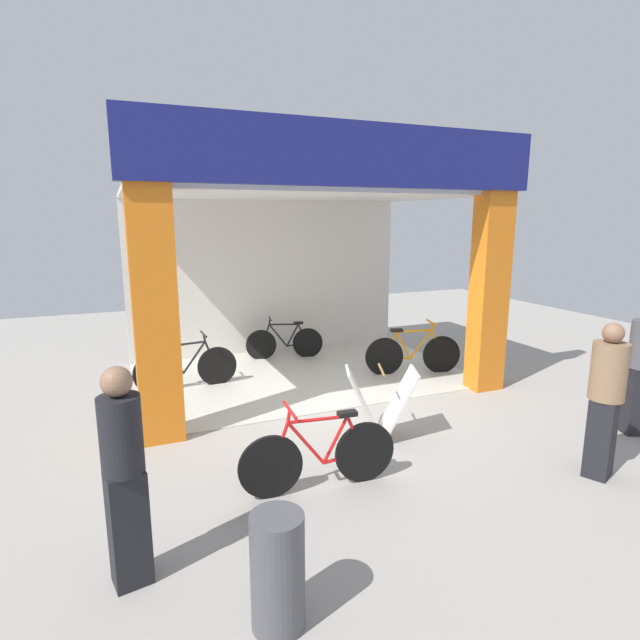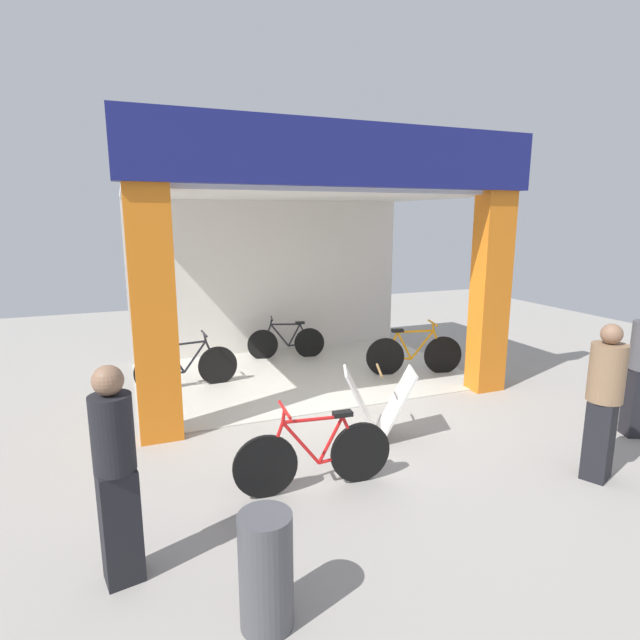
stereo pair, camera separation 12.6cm
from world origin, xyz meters
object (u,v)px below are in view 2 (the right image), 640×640
object	(u,v)px
pedestrian_1	(116,474)
bicycle_inside_2	(414,354)
sandwich_board_sign	(379,404)
pedestrian_2	(604,400)
bicycle_parked_0	(315,456)
bicycle_inside_1	(187,367)
bicycle_inside_0	(286,342)
trash_bin	(266,571)

from	to	relation	value
pedestrian_1	bicycle_inside_2	bearing A→B (deg)	36.76
sandwich_board_sign	pedestrian_1	bearing A→B (deg)	-153.16
pedestrian_2	pedestrian_1	bearing A→B (deg)	177.50
bicycle_inside_2	bicycle_parked_0	world-z (taller)	bicycle_inside_2
bicycle_parked_0	pedestrian_1	world-z (taller)	pedestrian_1
bicycle_parked_0	pedestrian_1	bearing A→B (deg)	-159.52
pedestrian_2	bicycle_inside_1	bearing A→B (deg)	129.18
bicycle_inside_1	sandwich_board_sign	distance (m)	3.42
pedestrian_1	bicycle_inside_1	bearing A→B (deg)	76.79
bicycle_inside_1	sandwich_board_sign	world-z (taller)	bicycle_inside_1
bicycle_parked_0	sandwich_board_sign	distance (m)	1.44
bicycle_inside_1	pedestrian_2	bearing A→B (deg)	-50.82
bicycle_inside_1	bicycle_parked_0	world-z (taller)	bicycle_parked_0
sandwich_board_sign	pedestrian_1	size ratio (longest dim) A/B	0.58
bicycle_parked_0	bicycle_inside_2	bearing A→B (deg)	44.30
bicycle_inside_0	bicycle_inside_2	size ratio (longest dim) A/B	0.89
bicycle_inside_1	trash_bin	bearing A→B (deg)	-91.30
bicycle_parked_0	sandwich_board_sign	size ratio (longest dim) A/B	1.66
bicycle_inside_2	trash_bin	xyz separation A→B (m)	(-3.90, -4.41, 0.04)
bicycle_inside_2	sandwich_board_sign	distance (m)	2.75
bicycle_inside_0	trash_bin	xyz separation A→B (m)	(-2.14, -6.20, 0.08)
bicycle_parked_0	sandwich_board_sign	world-z (taller)	bicycle_parked_0
bicycle_inside_1	bicycle_parked_0	xyz separation A→B (m)	(0.81, -3.62, 0.00)
pedestrian_2	bicycle_parked_0	bearing A→B (deg)	162.82
bicycle_inside_1	pedestrian_2	xyz separation A→B (m)	(3.67, -4.50, 0.50)
pedestrian_1	trash_bin	size ratio (longest dim) A/B	2.07
bicycle_inside_0	bicycle_parked_0	xyz separation A→B (m)	(-1.22, -4.70, 0.03)
bicycle_inside_0	bicycle_inside_1	bearing A→B (deg)	-152.00
bicycle_inside_2	pedestrian_1	size ratio (longest dim) A/B	0.97
bicycle_parked_0	sandwich_board_sign	xyz separation A→B (m)	(1.17, 0.83, 0.08)
bicycle_parked_0	pedestrian_2	bearing A→B (deg)	-17.18
bicycle_inside_1	bicycle_parked_0	distance (m)	3.71
sandwich_board_sign	pedestrian_1	distance (m)	3.37
bicycle_inside_2	pedestrian_2	bearing A→B (deg)	-91.72
bicycle_inside_1	pedestrian_1	size ratio (longest dim) A/B	0.96
bicycle_parked_0	sandwich_board_sign	bearing A→B (deg)	35.49
bicycle_inside_0	bicycle_inside_2	xyz separation A→B (m)	(1.76, -1.80, 0.04)
bicycle_parked_0	pedestrian_2	distance (m)	3.03
sandwich_board_sign	pedestrian_2	xyz separation A→B (m)	(1.69, -1.72, 0.42)
bicycle_inside_0	pedestrian_1	distance (m)	6.20
bicycle_inside_1	trash_bin	size ratio (longest dim) A/B	1.99
bicycle_parked_0	trash_bin	world-z (taller)	bicycle_parked_0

